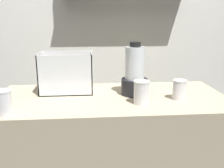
# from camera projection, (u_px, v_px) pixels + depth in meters

# --- Properties ---
(counter) EXTENTS (1.40, 0.64, 0.90)m
(counter) POSITION_uv_depth(u_px,v_px,m) (112.00, 162.00, 1.66)
(counter) COLOR tan
(counter) RESTS_ON ground_plane
(back_wall_unit) EXTENTS (2.60, 0.24, 2.50)m
(back_wall_unit) POSITION_uv_depth(u_px,v_px,m) (105.00, 29.00, 2.18)
(back_wall_unit) COLOR silver
(back_wall_unit) RESTS_ON ground_plane
(carrot_display_bin) EXTENTS (0.33, 0.21, 0.25)m
(carrot_display_bin) POSITION_uv_depth(u_px,v_px,m) (66.00, 79.00, 1.63)
(carrot_display_bin) COLOR white
(carrot_display_bin) RESTS_ON counter
(blender_pitcher) EXTENTS (0.16, 0.16, 0.33)m
(blender_pitcher) POSITION_uv_depth(u_px,v_px,m) (135.00, 74.00, 1.55)
(blender_pitcher) COLOR black
(blender_pitcher) RESTS_ON counter
(juice_cup_beet_far_left) EXTENTS (0.08, 0.08, 0.13)m
(juice_cup_beet_far_left) POSITION_uv_depth(u_px,v_px,m) (4.00, 104.00, 1.24)
(juice_cup_beet_far_left) COLOR white
(juice_cup_beet_far_left) RESTS_ON counter
(juice_cup_pomegranate_left) EXTENTS (0.09, 0.09, 0.13)m
(juice_cup_pomegranate_left) POSITION_uv_depth(u_px,v_px,m) (141.00, 94.00, 1.40)
(juice_cup_pomegranate_left) COLOR white
(juice_cup_pomegranate_left) RESTS_ON counter
(juice_cup_mango_middle) EXTENTS (0.08, 0.08, 0.12)m
(juice_cup_mango_middle) POSITION_uv_depth(u_px,v_px,m) (179.00, 91.00, 1.48)
(juice_cup_mango_middle) COLOR white
(juice_cup_mango_middle) RESTS_ON counter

